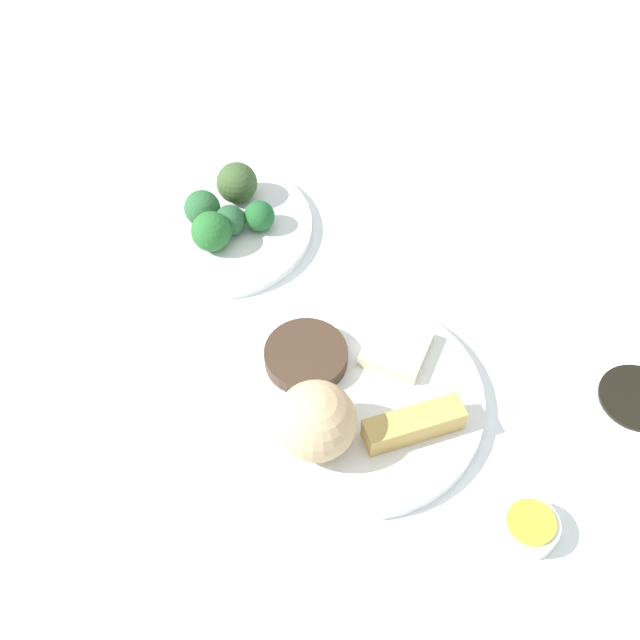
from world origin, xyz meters
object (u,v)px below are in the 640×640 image
(main_plate, at_px, (357,399))
(soy_sauce_bowl, at_px, (632,406))
(sauce_ramekin_hot_mustard, at_px, (528,528))
(broccoli_plate, at_px, (222,227))

(main_plate, bearing_deg, soy_sauce_bowl, 1.36)
(soy_sauce_bowl, bearing_deg, sauce_ramekin_hot_mustard, -130.50)
(main_plate, distance_m, sauce_ramekin_hot_mustard, 0.22)
(broccoli_plate, height_order, sauce_ramekin_hot_mustard, sauce_ramekin_hot_mustard)
(main_plate, xyz_separation_m, soy_sauce_bowl, (0.29, 0.01, 0.01))
(main_plate, relative_size, sauce_ramekin_hot_mustard, 4.76)
(broccoli_plate, bearing_deg, sauce_ramekin_hot_mustard, -47.02)
(broccoli_plate, height_order, soy_sauce_bowl, soy_sauce_bowl)
(soy_sauce_bowl, bearing_deg, main_plate, -178.64)
(main_plate, height_order, soy_sauce_bowl, soy_sauce_bowl)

